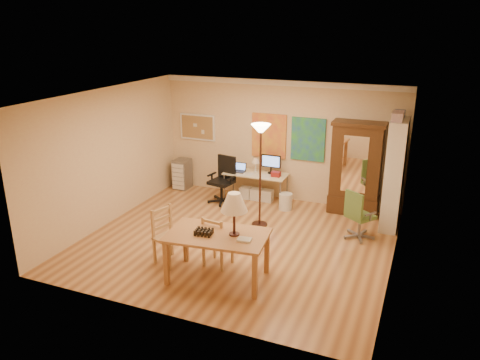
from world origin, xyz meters
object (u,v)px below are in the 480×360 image
at_px(office_chair_black, 222,190).
at_px(armoire, 355,174).
at_px(dining_table, 223,226).
at_px(computer_desk, 257,184).
at_px(bookshelf, 394,175).
at_px(office_chair_green, 358,226).

bearing_deg(office_chair_black, armoire, 10.05).
distance_m(dining_table, office_chair_black, 3.41).
xyz_separation_m(computer_desk, office_chair_black, (-0.68, -0.42, -0.11)).
relative_size(computer_desk, bookshelf, 0.65).
bearing_deg(armoire, computer_desk, -177.70).
bearing_deg(armoire, dining_table, -112.02).
xyz_separation_m(computer_desk, office_chair_green, (2.45, -1.16, -0.14)).
height_order(office_chair_green, bookshelf, bookshelf).
xyz_separation_m(office_chair_black, bookshelf, (3.63, 0.06, 0.80)).
height_order(office_chair_black, office_chair_green, office_chair_black).
bearing_deg(bookshelf, armoire, 151.03).
distance_m(dining_table, armoire, 3.82).
relative_size(computer_desk, office_chair_black, 1.35).
relative_size(office_chair_green, armoire, 0.49).
bearing_deg(bookshelf, computer_desk, 173.16).
bearing_deg(bookshelf, dining_table, -125.68).
height_order(dining_table, office_chair_green, dining_table).
distance_m(computer_desk, armoire, 2.20).
height_order(computer_desk, office_chair_green, computer_desk).
bearing_deg(computer_desk, dining_table, -78.27).
xyz_separation_m(dining_table, computer_desk, (-0.72, 3.46, -0.53)).
bearing_deg(armoire, bookshelf, -28.97).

